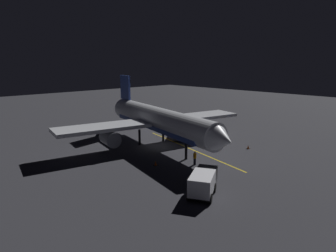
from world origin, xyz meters
name	(u,v)px	position (x,y,z in m)	size (l,w,h in m)	color
ground_plane	(159,147)	(0.00, 0.00, -0.10)	(180.00, 180.00, 0.20)	#313137
apron_guide_stripe	(189,148)	(-2.53, 4.00, 0.00)	(0.24, 23.32, 0.01)	gold
airliner	(157,120)	(-0.12, -0.54, 4.00)	(30.35, 32.40, 10.28)	white
baggage_truck	(203,182)	(8.12, 15.39, 1.14)	(5.73, 4.47, 2.18)	silver
catering_truck	(180,131)	(-5.97, -1.35, 1.18)	(6.36, 5.65, 2.23)	maroon
ground_crew_worker	(195,158)	(2.39, 9.31, 0.89)	(0.40, 0.40, 1.74)	black
traffic_cone_near_left	(248,147)	(-8.71, 10.16, 0.25)	(0.50, 0.50, 0.55)	#EA590F
traffic_cone_near_right	(156,163)	(6.10, 6.09, 0.25)	(0.50, 0.50, 0.55)	#EA590F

